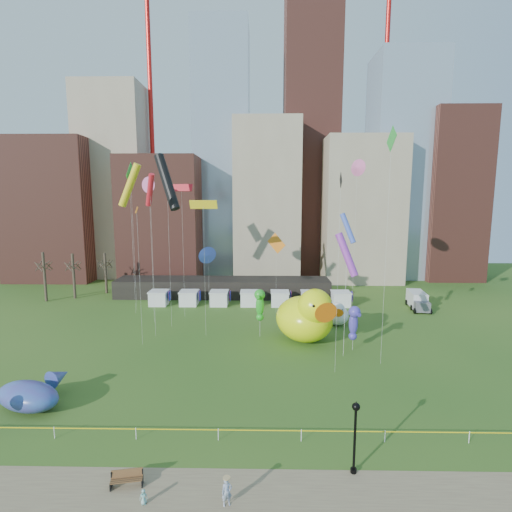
{
  "coord_description": "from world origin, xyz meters",
  "views": [
    {
      "loc": [
        3.2,
        -25.6,
        17.27
      ],
      "look_at": [
        2.54,
        10.36,
        12.0
      ],
      "focal_mm": 27.0,
      "sensor_mm": 36.0,
      "label": 1
    }
  ],
  "objects_px": {
    "park_bench": "(127,478)",
    "box_truck": "(418,300)",
    "small_duck": "(337,314)",
    "woman": "(227,492)",
    "seahorse_green": "(260,302)",
    "toddler": "(144,497)",
    "lamppost": "(355,429)",
    "seahorse_purple": "(354,320)",
    "whale_inflatable": "(30,394)",
    "big_duck": "(306,316)"
  },
  "relations": [
    {
      "from": "small_duck",
      "to": "woman",
      "type": "relative_size",
      "value": 2.83
    },
    {
      "from": "whale_inflatable",
      "to": "lamppost",
      "type": "height_order",
      "value": "lamppost"
    },
    {
      "from": "seahorse_purple",
      "to": "woman",
      "type": "bearing_deg",
      "value": -135.6
    },
    {
      "from": "woman",
      "to": "toddler",
      "type": "height_order",
      "value": "woman"
    },
    {
      "from": "box_truck",
      "to": "woman",
      "type": "bearing_deg",
      "value": -116.57
    },
    {
      "from": "big_duck",
      "to": "seahorse_green",
      "type": "xyz_separation_m",
      "value": [
        -5.67,
        1.49,
        1.31
      ]
    },
    {
      "from": "lamppost",
      "to": "box_truck",
      "type": "relative_size",
      "value": 0.76
    },
    {
      "from": "seahorse_green",
      "to": "lamppost",
      "type": "distance_m",
      "value": 25.27
    },
    {
      "from": "small_duck",
      "to": "seahorse_purple",
      "type": "height_order",
      "value": "seahorse_purple"
    },
    {
      "from": "small_duck",
      "to": "seahorse_green",
      "type": "bearing_deg",
      "value": -147.83
    },
    {
      "from": "whale_inflatable",
      "to": "seahorse_green",
      "type": "bearing_deg",
      "value": 62.08
    },
    {
      "from": "big_duck",
      "to": "park_bench",
      "type": "relative_size",
      "value": 5.11
    },
    {
      "from": "small_duck",
      "to": "lamppost",
      "type": "height_order",
      "value": "lamppost"
    },
    {
      "from": "lamppost",
      "to": "woman",
      "type": "bearing_deg",
      "value": -160.34
    },
    {
      "from": "seahorse_purple",
      "to": "lamppost",
      "type": "bearing_deg",
      "value": -120.1
    },
    {
      "from": "seahorse_green",
      "to": "box_truck",
      "type": "distance_m",
      "value": 28.68
    },
    {
      "from": "lamppost",
      "to": "toddler",
      "type": "bearing_deg",
      "value": -167.48
    },
    {
      "from": "park_bench",
      "to": "woman",
      "type": "xyz_separation_m",
      "value": [
        6.23,
        -1.41,
        0.31
      ]
    },
    {
      "from": "small_duck",
      "to": "woman",
      "type": "height_order",
      "value": "small_duck"
    },
    {
      "from": "seahorse_green",
      "to": "seahorse_purple",
      "type": "bearing_deg",
      "value": -7.68
    },
    {
      "from": "whale_inflatable",
      "to": "woman",
      "type": "relative_size",
      "value": 4.55
    },
    {
      "from": "seahorse_green",
      "to": "lamppost",
      "type": "bearing_deg",
      "value": -62.68
    },
    {
      "from": "small_duck",
      "to": "park_bench",
      "type": "xyz_separation_m",
      "value": [
        -18.54,
        -30.76,
        -1.04
      ]
    },
    {
      "from": "park_bench",
      "to": "box_truck",
      "type": "height_order",
      "value": "box_truck"
    },
    {
      "from": "seahorse_green",
      "to": "toddler",
      "type": "xyz_separation_m",
      "value": [
        -6.42,
        -27.26,
        -4.06
      ]
    },
    {
      "from": "seahorse_purple",
      "to": "park_bench",
      "type": "height_order",
      "value": "seahorse_purple"
    },
    {
      "from": "seahorse_purple",
      "to": "woman",
      "type": "relative_size",
      "value": 3.19
    },
    {
      "from": "seahorse_green",
      "to": "lamppost",
      "type": "height_order",
      "value": "seahorse_green"
    },
    {
      "from": "whale_inflatable",
      "to": "toddler",
      "type": "bearing_deg",
      "value": -18.63
    },
    {
      "from": "small_duck",
      "to": "whale_inflatable",
      "type": "height_order",
      "value": "small_duck"
    },
    {
      "from": "seahorse_green",
      "to": "park_bench",
      "type": "bearing_deg",
      "value": -93.82
    },
    {
      "from": "park_bench",
      "to": "lamppost",
      "type": "bearing_deg",
      "value": -4.55
    },
    {
      "from": "toddler",
      "to": "big_duck",
      "type": "bearing_deg",
      "value": 52.77
    },
    {
      "from": "small_duck",
      "to": "seahorse_green",
      "type": "relative_size",
      "value": 0.75
    },
    {
      "from": "small_duck",
      "to": "seahorse_green",
      "type": "xyz_separation_m",
      "value": [
        -10.66,
        -4.91,
        2.95
      ]
    },
    {
      "from": "toddler",
      "to": "box_truck",
      "type": "bearing_deg",
      "value": 40.1
    },
    {
      "from": "big_duck",
      "to": "whale_inflatable",
      "type": "xyz_separation_m",
      "value": [
        -24.7,
        -15.67,
        -2.02
      ]
    },
    {
      "from": "lamppost",
      "to": "toddler",
      "type": "relative_size",
      "value": 5.44
    },
    {
      "from": "park_bench",
      "to": "box_truck",
      "type": "bearing_deg",
      "value": 39.73
    },
    {
      "from": "seahorse_purple",
      "to": "lamppost",
      "type": "xyz_separation_m",
      "value": [
        -4.61,
        -20.35,
        -0.59
      ]
    },
    {
      "from": "small_duck",
      "to": "box_truck",
      "type": "distance_m",
      "value": 16.8
    },
    {
      "from": "lamppost",
      "to": "box_truck",
      "type": "height_order",
      "value": "lamppost"
    },
    {
      "from": "box_truck",
      "to": "lamppost",
      "type": "bearing_deg",
      "value": -109.79
    },
    {
      "from": "seahorse_purple",
      "to": "toddler",
      "type": "bearing_deg",
      "value": -143.97
    },
    {
      "from": "seahorse_green",
      "to": "park_bench",
      "type": "height_order",
      "value": "seahorse_green"
    },
    {
      "from": "whale_inflatable",
      "to": "park_bench",
      "type": "xyz_separation_m",
      "value": [
        11.15,
        -8.69,
        -0.67
      ]
    },
    {
      "from": "lamppost",
      "to": "toddler",
      "type": "xyz_separation_m",
      "value": [
        -12.6,
        -2.8,
        -2.52
      ]
    },
    {
      "from": "seahorse_green",
      "to": "toddler",
      "type": "bearing_deg",
      "value": -90.13
    },
    {
      "from": "box_truck",
      "to": "toddler",
      "type": "height_order",
      "value": "box_truck"
    },
    {
      "from": "woman",
      "to": "seahorse_green",
      "type": "bearing_deg",
      "value": 65.91
    }
  ]
}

